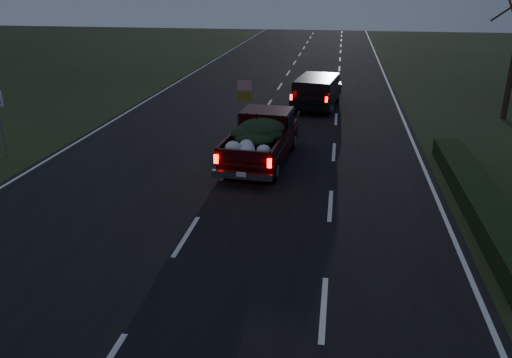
% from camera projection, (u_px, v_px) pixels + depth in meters
% --- Properties ---
extents(ground, '(120.00, 120.00, 0.00)m').
position_uv_depth(ground, '(186.00, 236.00, 12.81)').
color(ground, black).
rests_on(ground, ground).
extents(road_asphalt, '(14.00, 120.00, 0.02)m').
position_uv_depth(road_asphalt, '(186.00, 236.00, 12.80)').
color(road_asphalt, black).
rests_on(road_asphalt, ground).
extents(hedge_row, '(1.00, 10.00, 0.60)m').
position_uv_depth(hedge_row, '(479.00, 199.00, 14.26)').
color(hedge_row, black).
rests_on(hedge_row, ground).
extents(pickup_truck, '(2.25, 5.08, 2.60)m').
position_uv_depth(pickup_truck, '(261.00, 136.00, 17.80)').
color(pickup_truck, '#350708').
rests_on(pickup_truck, ground).
extents(lead_suv, '(2.47, 4.74, 1.30)m').
position_uv_depth(lead_suv, '(317.00, 89.00, 25.53)').
color(lead_suv, black).
rests_on(lead_suv, ground).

